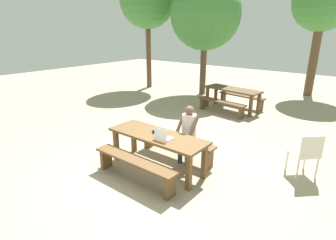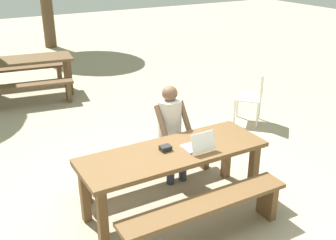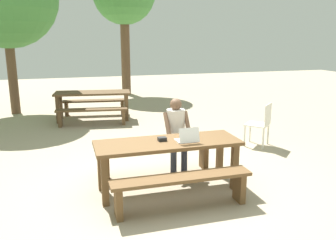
# 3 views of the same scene
# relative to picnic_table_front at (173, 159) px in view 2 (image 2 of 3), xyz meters

# --- Properties ---
(ground_plane) EXTENTS (30.00, 30.00, 0.00)m
(ground_plane) POSITION_rel_picnic_table_front_xyz_m (0.00, 0.00, -0.63)
(ground_plane) COLOR tan
(picnic_table_front) EXTENTS (2.08, 0.72, 0.74)m
(picnic_table_front) POSITION_rel_picnic_table_front_xyz_m (0.00, 0.00, 0.00)
(picnic_table_front) COLOR brown
(picnic_table_front) RESTS_ON ground
(bench_near) EXTENTS (1.85, 0.30, 0.46)m
(bench_near) POSITION_rel_picnic_table_front_xyz_m (0.00, -0.64, -0.28)
(bench_near) COLOR brown
(bench_near) RESTS_ON ground
(bench_far) EXTENTS (1.85, 0.30, 0.46)m
(bench_far) POSITION_rel_picnic_table_front_xyz_m (0.00, 0.64, -0.28)
(bench_far) COLOR brown
(bench_far) RESTS_ON ground
(laptop) EXTENTS (0.30, 0.28, 0.22)m
(laptop) POSITION_rel_picnic_table_front_xyz_m (0.25, -0.11, 0.16)
(laptop) COLOR white
(laptop) RESTS_ON picnic_table_front
(small_pouch) EXTENTS (0.12, 0.10, 0.05)m
(small_pouch) POSITION_rel_picnic_table_front_xyz_m (-0.07, 0.04, 0.14)
(small_pouch) COLOR black
(small_pouch) RESTS_ON picnic_table_front
(person_seated) EXTENTS (0.40, 0.41, 1.23)m
(person_seated) POSITION_rel_picnic_table_front_xyz_m (0.32, 0.60, 0.10)
(person_seated) COLOR #333847
(person_seated) RESTS_ON ground
(plastic_chair) EXTENTS (0.62, 0.62, 0.89)m
(plastic_chair) POSITION_rel_picnic_table_front_xyz_m (2.41, 1.49, -0.15)
(plastic_chair) COLOR silver
(plastic_chair) RESTS_ON ground
(picnic_table_mid) EXTENTS (2.03, 0.97, 0.76)m
(picnic_table_mid) POSITION_rel_picnic_table_front_xyz_m (-0.67, 4.78, 0.01)
(picnic_table_mid) COLOR brown
(picnic_table_mid) RESTS_ON ground
(bench_mid_south) EXTENTS (1.78, 0.54, 0.43)m
(bench_mid_south) POSITION_rel_picnic_table_front_xyz_m (-0.76, 4.16, -0.30)
(bench_mid_south) COLOR brown
(bench_mid_south) RESTS_ON ground
(bench_mid_north) EXTENTS (1.78, 0.54, 0.43)m
(bench_mid_north) POSITION_rel_picnic_table_front_xyz_m (-0.59, 5.40, -0.30)
(bench_mid_north) COLOR brown
(bench_mid_north) RESTS_ON ground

